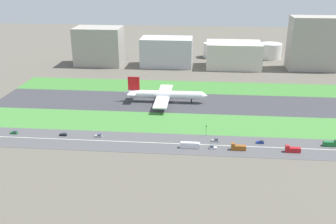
{
  "coord_description": "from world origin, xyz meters",
  "views": [
    {
      "loc": [
        18.83,
        -278.52,
        99.61
      ],
      "look_at": [
        -3.21,
        -36.5,
        6.0
      ],
      "focal_mm": 40.91,
      "sensor_mm": 36.0,
      "label": 1
    }
  ],
  "objects_px": {
    "traffic_light": "(206,129)",
    "cargo_warehouse": "(319,44)",
    "airliner": "(164,95)",
    "hangar_building": "(167,52)",
    "bus_0": "(190,145)",
    "car_3": "(260,142)",
    "truck_0": "(331,144)",
    "car_1": "(99,136)",
    "office_tower": "(233,55)",
    "car_5": "(215,140)",
    "truck_2": "(238,147)",
    "car_0": "(14,132)",
    "fuel_tank_west": "(212,50)",
    "car_2": "(63,134)",
    "truck_1": "(292,150)",
    "terminal_building": "(99,46)",
    "car_4": "(213,147)",
    "fuel_tank_east": "(271,51)",
    "fuel_tank_centre": "(237,50)"
  },
  "relations": [
    {
      "from": "car_3",
      "to": "fuel_tank_east",
      "type": "relative_size",
      "value": 0.19
    },
    {
      "from": "terminal_building",
      "to": "cargo_warehouse",
      "type": "distance_m",
      "value": 224.21
    },
    {
      "from": "bus_0",
      "to": "fuel_tank_centre",
      "type": "bearing_deg",
      "value": -100.61
    },
    {
      "from": "bus_0",
      "to": "cargo_warehouse",
      "type": "height_order",
      "value": "cargo_warehouse"
    },
    {
      "from": "car_2",
      "to": "fuel_tank_west",
      "type": "distance_m",
      "value": 246.44
    },
    {
      "from": "fuel_tank_east",
      "to": "truck_0",
      "type": "bearing_deg",
      "value": -90.08
    },
    {
      "from": "car_1",
      "to": "office_tower",
      "type": "xyz_separation_m",
      "value": [
        94.11,
        182.0,
        12.12
      ]
    },
    {
      "from": "car_4",
      "to": "fuel_tank_west",
      "type": "bearing_deg",
      "value": -90.79
    },
    {
      "from": "car_2",
      "to": "traffic_light",
      "type": "distance_m",
      "value": 88.93
    },
    {
      "from": "car_4",
      "to": "truck_2",
      "type": "xyz_separation_m",
      "value": [
        14.48,
        -0.0,
        0.75
      ]
    },
    {
      "from": "truck_2",
      "to": "traffic_light",
      "type": "distance_m",
      "value": 25.84
    },
    {
      "from": "car_1",
      "to": "terminal_building",
      "type": "bearing_deg",
      "value": 104.35
    },
    {
      "from": "car_5",
      "to": "truck_2",
      "type": "distance_m",
      "value": 16.13
    },
    {
      "from": "car_0",
      "to": "cargo_warehouse",
      "type": "height_order",
      "value": "cargo_warehouse"
    },
    {
      "from": "airliner",
      "to": "car_4",
      "type": "xyz_separation_m",
      "value": [
        36.25,
        -78.0,
        -5.31
      ]
    },
    {
      "from": "car_4",
      "to": "truck_0",
      "type": "xyz_separation_m",
      "value": [
        69.27,
        10.0,
        0.75
      ]
    },
    {
      "from": "terminal_building",
      "to": "cargo_warehouse",
      "type": "height_order",
      "value": "cargo_warehouse"
    },
    {
      "from": "car_2",
      "to": "car_5",
      "type": "height_order",
      "value": "same"
    },
    {
      "from": "bus_0",
      "to": "car_5",
      "type": "xyz_separation_m",
      "value": [
        15.02,
        10.0,
        -0.9
      ]
    },
    {
      "from": "car_5",
      "to": "fuel_tank_east",
      "type": "relative_size",
      "value": 0.19
    },
    {
      "from": "bus_0",
      "to": "traffic_light",
      "type": "height_order",
      "value": "traffic_light"
    },
    {
      "from": "airliner",
      "to": "car_4",
      "type": "relative_size",
      "value": 14.77
    },
    {
      "from": "car_5",
      "to": "truck_1",
      "type": "xyz_separation_m",
      "value": [
        43.18,
        -10.0,
        0.75
      ]
    },
    {
      "from": "car_1",
      "to": "truck_1",
      "type": "height_order",
      "value": "truck_1"
    },
    {
      "from": "truck_1",
      "to": "fuel_tank_centre",
      "type": "bearing_deg",
      "value": -86.66
    },
    {
      "from": "truck_0",
      "to": "car_0",
      "type": "bearing_deg",
      "value": 180.0
    },
    {
      "from": "cargo_warehouse",
      "to": "fuel_tank_centre",
      "type": "distance_m",
      "value": 90.34
    },
    {
      "from": "car_2",
      "to": "truck_0",
      "type": "distance_m",
      "value": 161.66
    },
    {
      "from": "car_3",
      "to": "truck_0",
      "type": "height_order",
      "value": "truck_0"
    },
    {
      "from": "car_1",
      "to": "truck_0",
      "type": "bearing_deg",
      "value": -0.0
    },
    {
      "from": "bus_0",
      "to": "hangar_building",
      "type": "bearing_deg",
      "value": -80.63
    },
    {
      "from": "bus_0",
      "to": "car_3",
      "type": "distance_m",
      "value": 42.94
    },
    {
      "from": "car_1",
      "to": "truck_2",
      "type": "height_order",
      "value": "truck_2"
    },
    {
      "from": "airliner",
      "to": "hangar_building",
      "type": "height_order",
      "value": "hangar_building"
    },
    {
      "from": "office_tower",
      "to": "car_5",
      "type": "bearing_deg",
      "value": -96.98
    },
    {
      "from": "traffic_light",
      "to": "cargo_warehouse",
      "type": "relative_size",
      "value": 0.12
    },
    {
      "from": "car_1",
      "to": "car_3",
      "type": "bearing_deg",
      "value": 0.0
    },
    {
      "from": "traffic_light",
      "to": "hangar_building",
      "type": "distance_m",
      "value": 179.08
    },
    {
      "from": "car_2",
      "to": "cargo_warehouse",
      "type": "xyz_separation_m",
      "value": [
        199.94,
        182.0,
        25.4
      ]
    },
    {
      "from": "terminal_building",
      "to": "traffic_light",
      "type": "bearing_deg",
      "value": -57.07
    },
    {
      "from": "car_4",
      "to": "car_0",
      "type": "bearing_deg",
      "value": -4.6
    },
    {
      "from": "truck_2",
      "to": "car_4",
      "type": "bearing_deg",
      "value": -0.0
    },
    {
      "from": "fuel_tank_west",
      "to": "cargo_warehouse",
      "type": "bearing_deg",
      "value": -23.34
    },
    {
      "from": "bus_0",
      "to": "traffic_light",
      "type": "bearing_deg",
      "value": -117.34
    },
    {
      "from": "bus_0",
      "to": "truck_2",
      "type": "xyz_separation_m",
      "value": [
        27.66,
        -0.0,
        -0.15
      ]
    },
    {
      "from": "hangar_building",
      "to": "fuel_tank_east",
      "type": "relative_size",
      "value": 2.27
    },
    {
      "from": "car_0",
      "to": "traffic_light",
      "type": "height_order",
      "value": "traffic_light"
    },
    {
      "from": "truck_2",
      "to": "truck_0",
      "type": "height_order",
      "value": "same"
    },
    {
      "from": "car_2",
      "to": "truck_2",
      "type": "bearing_deg",
      "value": -5.35
    },
    {
      "from": "truck_0",
      "to": "hangar_building",
      "type": "bearing_deg",
      "value": 122.1
    }
  ]
}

